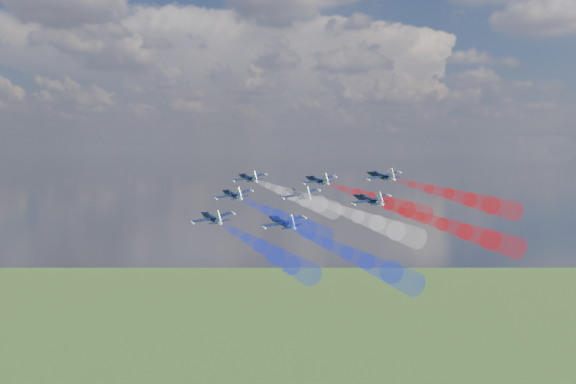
# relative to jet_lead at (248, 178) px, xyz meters

# --- Properties ---
(jet_lead) EXTENTS (14.16, 14.62, 5.82)m
(jet_lead) POSITION_rel_jet_lead_xyz_m (0.00, 0.00, 0.00)
(jet_lead) COLOR black
(trail_lead) EXTENTS (24.76, 28.97, 8.42)m
(trail_lead) POSITION_rel_jet_lead_xyz_m (13.98, -16.72, -2.67)
(trail_lead) COLOR white
(jet_inner_left) EXTENTS (14.16, 14.62, 5.82)m
(jet_inner_left) POSITION_rel_jet_lead_xyz_m (0.56, -15.42, -3.02)
(jet_inner_left) COLOR black
(trail_inner_left) EXTENTS (24.76, 28.97, 8.42)m
(trail_inner_left) POSITION_rel_jet_lead_xyz_m (14.54, -32.13, -5.69)
(trail_inner_left) COLOR #1B2FEB
(jet_inner_right) EXTENTS (14.16, 14.62, 5.82)m
(jet_inner_right) POSITION_rel_jet_lead_xyz_m (17.12, -1.21, -0.36)
(jet_inner_right) COLOR black
(trail_inner_right) EXTENTS (24.76, 28.97, 8.42)m
(trail_inner_right) POSITION_rel_jet_lead_xyz_m (31.10, -17.93, -3.03)
(trail_inner_right) COLOR red
(jet_outer_left) EXTENTS (14.16, 14.62, 5.82)m
(jet_outer_left) POSITION_rel_jet_lead_xyz_m (0.81, -30.75, -6.58)
(jet_outer_left) COLOR black
(trail_outer_left) EXTENTS (24.76, 28.97, 8.42)m
(trail_outer_left) POSITION_rel_jet_lead_xyz_m (14.80, -47.47, -9.24)
(trail_outer_left) COLOR #1B2FEB
(jet_center_third) EXTENTS (14.16, 14.62, 5.82)m
(jet_center_third) POSITION_rel_jet_lead_xyz_m (15.88, -18.34, -2.51)
(jet_center_third) COLOR black
(trail_center_third) EXTENTS (24.76, 28.97, 8.42)m
(trail_center_third) POSITION_rel_jet_lead_xyz_m (29.86, -35.06, -5.18)
(trail_center_third) COLOR white
(jet_outer_right) EXTENTS (14.16, 14.62, 5.82)m
(jet_outer_right) POSITION_rel_jet_lead_xyz_m (32.23, -5.88, 0.94)
(jet_outer_right) COLOR black
(trail_outer_right) EXTENTS (24.76, 28.97, 8.42)m
(trail_outer_right) POSITION_rel_jet_lead_xyz_m (46.22, -22.60, -1.73)
(trail_outer_right) COLOR red
(jet_rear_left) EXTENTS (14.16, 14.62, 5.82)m
(jet_rear_left) POSITION_rel_jet_lead_xyz_m (15.65, -33.80, -6.77)
(jet_rear_left) COLOR black
(trail_rear_left) EXTENTS (24.76, 28.97, 8.42)m
(trail_rear_left) POSITION_rel_jet_lead_xyz_m (29.64, -50.52, -9.44)
(trail_rear_left) COLOR #1B2FEB
(jet_rear_right) EXTENTS (14.16, 14.62, 5.82)m
(jet_rear_right) POSITION_rel_jet_lead_xyz_m (30.66, -20.94, -3.27)
(jet_rear_right) COLOR black
(trail_rear_right) EXTENTS (24.76, 28.97, 8.42)m
(trail_rear_right) POSITION_rel_jet_lead_xyz_m (44.65, -37.66, -5.93)
(trail_rear_right) COLOR red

